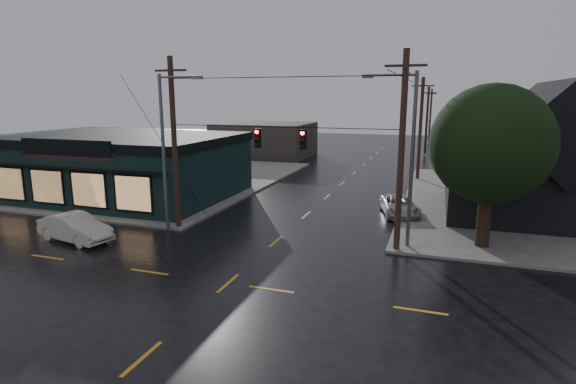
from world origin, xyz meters
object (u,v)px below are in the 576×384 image
(corner_tree, at_px, (491,145))
(sedan_cream, at_px, (75,228))
(utility_pole_ne, at_px, (396,251))
(suv_silver, at_px, (400,206))
(utility_pole_nw, at_px, (179,228))

(corner_tree, xyz_separation_m, sedan_cream, (-21.37, -5.86, -4.74))
(utility_pole_ne, distance_m, suv_silver, 7.57)
(corner_tree, xyz_separation_m, suv_silver, (-4.75, 5.60, -4.86))
(corner_tree, relative_size, utility_pole_nw, 0.83)
(sedan_cream, distance_m, suv_silver, 20.19)
(utility_pole_ne, bearing_deg, corner_tree, 24.36)
(sedan_cream, relative_size, suv_silver, 0.99)
(sedan_cream, bearing_deg, corner_tree, -63.72)
(suv_silver, bearing_deg, utility_pole_ne, -101.03)
(utility_pole_nw, distance_m, sedan_cream, 5.75)
(utility_pole_ne, bearing_deg, suv_silver, 93.80)
(corner_tree, height_order, sedan_cream, corner_tree)
(corner_tree, height_order, utility_pole_nw, corner_tree)
(utility_pole_nw, height_order, utility_pole_ne, same)
(utility_pole_nw, relative_size, sedan_cream, 2.19)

